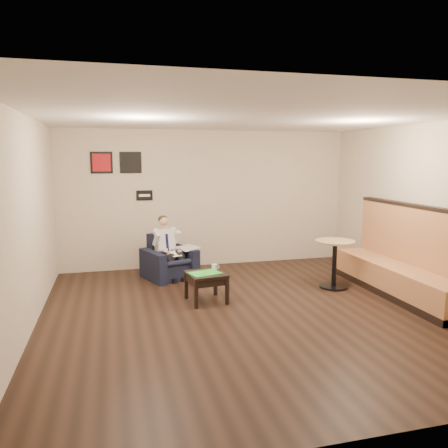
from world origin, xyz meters
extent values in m
plane|color=black|center=(0.00, 0.00, 0.00)|extent=(6.00, 6.00, 0.00)
cube|color=beige|center=(0.00, 3.00, 1.40)|extent=(6.00, 0.02, 2.80)
cube|color=beige|center=(0.00, -3.00, 1.40)|extent=(6.00, 0.02, 2.80)
cube|color=beige|center=(-3.00, 0.00, 1.40)|extent=(0.02, 6.00, 2.80)
cube|color=beige|center=(3.00, 0.00, 1.40)|extent=(0.02, 6.00, 2.80)
cube|color=white|center=(0.00, 0.00, 2.80)|extent=(6.00, 6.00, 0.02)
cube|color=black|center=(-1.30, 2.98, 1.50)|extent=(0.32, 0.02, 0.20)
cube|color=#B1151C|center=(-2.10, 2.98, 2.15)|extent=(0.42, 0.03, 0.42)
cube|color=black|center=(-1.55, 2.98, 2.15)|extent=(0.42, 0.03, 0.42)
cube|color=black|center=(-0.93, 2.16, 0.41)|extent=(1.08, 1.08, 0.81)
cube|color=white|center=(-0.86, 1.98, 0.50)|extent=(0.28, 0.32, 0.01)
cube|color=silver|center=(-0.58, 2.20, 0.55)|extent=(0.50, 0.55, 0.01)
cube|color=black|center=(-0.55, 0.65, 0.23)|extent=(0.63, 0.63, 0.46)
cube|color=#2BD934|center=(-0.58, 0.63, 0.47)|extent=(0.53, 0.44, 0.01)
cylinder|color=white|center=(-0.38, 0.80, 0.51)|extent=(0.09, 0.09, 0.10)
cube|color=black|center=(-0.52, 0.82, 0.47)|extent=(0.15, 0.08, 0.01)
cube|color=#B27344|center=(2.59, 0.22, 0.73)|extent=(0.68, 2.87, 1.47)
cylinder|color=tan|center=(1.76, 0.83, 0.42)|extent=(0.70, 0.70, 0.83)
camera|label=1|loc=(-1.93, -5.82, 2.23)|focal=35.00mm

